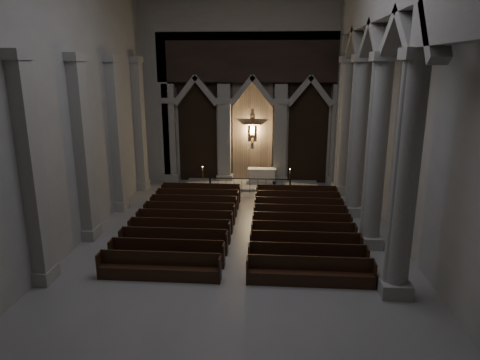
{
  "coord_description": "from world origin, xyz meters",
  "views": [
    {
      "loc": [
        1.27,
        -15.88,
        7.51
      ],
      "look_at": [
        -0.15,
        3.0,
        2.43
      ],
      "focal_mm": 32.0,
      "sensor_mm": 36.0,
      "label": 1
    }
  ],
  "objects_px": {
    "altar": "(262,175)",
    "worshipper": "(274,191)",
    "candle_stand_left": "(203,182)",
    "pews": "(243,226)",
    "altar_rail": "(250,183)",
    "candle_stand_right": "(289,187)"
  },
  "relations": [
    {
      "from": "altar_rail",
      "to": "worshipper",
      "type": "distance_m",
      "value": 1.95
    },
    {
      "from": "candle_stand_left",
      "to": "worshipper",
      "type": "relative_size",
      "value": 1.26
    },
    {
      "from": "altar",
      "to": "altar_rail",
      "type": "bearing_deg",
      "value": -108.23
    },
    {
      "from": "candle_stand_left",
      "to": "worshipper",
      "type": "height_order",
      "value": "candle_stand_left"
    },
    {
      "from": "candle_stand_left",
      "to": "pews",
      "type": "bearing_deg",
      "value": -67.3
    },
    {
      "from": "worshipper",
      "to": "altar",
      "type": "bearing_deg",
      "value": 99.86
    },
    {
      "from": "pews",
      "to": "worshipper",
      "type": "height_order",
      "value": "worshipper"
    },
    {
      "from": "candle_stand_left",
      "to": "candle_stand_right",
      "type": "bearing_deg",
      "value": -6.9
    },
    {
      "from": "altar_rail",
      "to": "candle_stand_right",
      "type": "bearing_deg",
      "value": 4.62
    },
    {
      "from": "altar_rail",
      "to": "worshipper",
      "type": "height_order",
      "value": "worshipper"
    },
    {
      "from": "candle_stand_right",
      "to": "altar_rail",
      "type": "bearing_deg",
      "value": -175.38
    },
    {
      "from": "candle_stand_right",
      "to": "worshipper",
      "type": "distance_m",
      "value": 1.74
    },
    {
      "from": "candle_stand_right",
      "to": "worshipper",
      "type": "bearing_deg",
      "value": -122.05
    },
    {
      "from": "worshipper",
      "to": "altar_rail",
      "type": "bearing_deg",
      "value": 135.5
    },
    {
      "from": "altar",
      "to": "candle_stand_left",
      "type": "relative_size",
      "value": 1.27
    },
    {
      "from": "pews",
      "to": "worshipper",
      "type": "distance_m",
      "value": 5.28
    },
    {
      "from": "altar",
      "to": "worshipper",
      "type": "height_order",
      "value": "worshipper"
    },
    {
      "from": "candle_stand_right",
      "to": "pews",
      "type": "bearing_deg",
      "value": -110.09
    },
    {
      "from": "altar",
      "to": "worshipper",
      "type": "xyz_separation_m",
      "value": [
        0.79,
        -3.33,
        -0.05
      ]
    },
    {
      "from": "altar",
      "to": "worshipper",
      "type": "relative_size",
      "value": 1.6
    },
    {
      "from": "altar_rail",
      "to": "candle_stand_right",
      "type": "distance_m",
      "value": 2.41
    },
    {
      "from": "altar",
      "to": "worshipper",
      "type": "distance_m",
      "value": 3.42
    }
  ]
}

